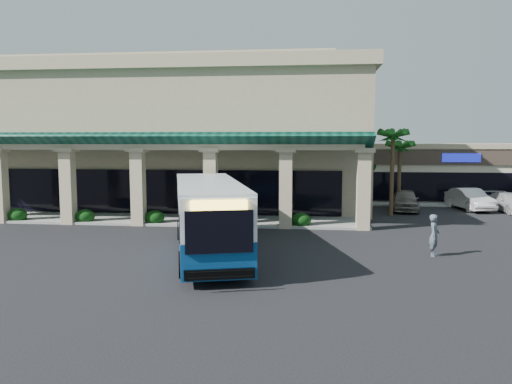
# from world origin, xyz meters

# --- Properties ---
(ground) EXTENTS (110.00, 110.00, 0.00)m
(ground) POSITION_xyz_m (0.00, 0.00, 0.00)
(ground) COLOR black
(main_building) EXTENTS (30.80, 14.80, 11.35)m
(main_building) POSITION_xyz_m (-8.00, 16.00, 5.67)
(main_building) COLOR tan
(main_building) RESTS_ON ground
(arcade) EXTENTS (30.00, 6.20, 5.70)m
(arcade) POSITION_xyz_m (-8.00, 6.80, 2.85)
(arcade) COLOR #0A3D2F
(arcade) RESTS_ON ground
(strip_mall) EXTENTS (22.50, 12.50, 4.90)m
(strip_mall) POSITION_xyz_m (18.00, 24.00, 2.45)
(strip_mall) COLOR beige
(strip_mall) RESTS_ON ground
(palm_0) EXTENTS (2.40, 2.40, 6.60)m
(palm_0) POSITION_xyz_m (8.50, 11.00, 3.30)
(palm_0) COLOR #165517
(palm_0) RESTS_ON ground
(palm_1) EXTENTS (2.40, 2.40, 5.80)m
(palm_1) POSITION_xyz_m (9.50, 14.00, 2.90)
(palm_1) COLOR #165517
(palm_1) RESTS_ON ground
(broadleaf_tree) EXTENTS (2.60, 2.60, 4.81)m
(broadleaf_tree) POSITION_xyz_m (7.50, 19.00, 2.41)
(broadleaf_tree) COLOR black
(broadleaf_tree) RESTS_ON ground
(transit_bus) EXTENTS (5.89, 12.22, 3.33)m
(transit_bus) POSITION_xyz_m (-1.67, -1.92, 1.66)
(transit_bus) COLOR navy
(transit_bus) RESTS_ON ground
(pedestrian) EXTENTS (0.66, 0.80, 1.89)m
(pedestrian) POSITION_xyz_m (8.50, -1.27, 0.95)
(pedestrian) COLOR #4C5561
(pedestrian) RESTS_ON ground
(car_silver) EXTENTS (2.49, 4.89, 1.60)m
(car_silver) POSITION_xyz_m (9.90, 13.56, 0.80)
(car_silver) COLOR gray
(car_silver) RESTS_ON ground
(car_white) EXTENTS (2.62, 5.13, 1.61)m
(car_white) POSITION_xyz_m (14.81, 14.60, 0.81)
(car_white) COLOR white
(car_white) RESTS_ON ground
(car_red) EXTENTS (2.62, 4.98, 1.38)m
(car_red) POSITION_xyz_m (17.36, 13.74, 0.69)
(car_red) COLOR silver
(car_red) RESTS_ON ground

